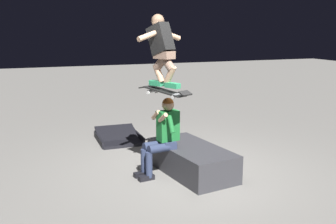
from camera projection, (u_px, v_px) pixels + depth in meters
The scene contains 6 objects.
ground_plane at pixel (182, 172), 6.65m from camera, with size 40.00×40.00×0.00m, color gray.
ledge_box_main at pixel (192, 160), 6.57m from camera, with size 1.67×0.83×0.46m, color #38383D.
person_sitting_on_ledge at pixel (162, 133), 6.38m from camera, with size 0.60×0.78×1.30m.
skateboard at pixel (164, 91), 6.16m from camera, with size 1.01×0.60×0.13m.
skater_airborne at pixel (162, 47), 6.06m from camera, with size 0.63×0.84×1.12m.
kicker_ramp at pixel (119, 138), 8.49m from camera, with size 1.15×0.93×0.31m.
Camera 1 is at (-5.80, 2.45, 2.39)m, focal length 41.71 mm.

